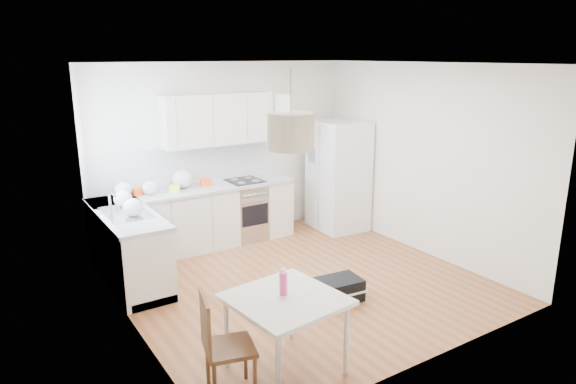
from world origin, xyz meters
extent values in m
plane|color=brown|center=(0.00, 0.00, 0.00)|extent=(4.20, 4.20, 0.00)
plane|color=white|center=(0.00, 0.00, 2.70)|extent=(4.20, 4.20, 0.00)
plane|color=white|center=(0.00, 2.10, 1.35)|extent=(4.20, 0.00, 4.20)
plane|color=white|center=(-2.10, 0.00, 1.35)|extent=(0.00, 4.20, 4.20)
plane|color=white|center=(2.10, 0.00, 1.35)|extent=(0.00, 4.20, 4.20)
cube|color=#BFE0F9|center=(-2.09, 1.15, 1.75)|extent=(0.02, 1.00, 1.00)
cube|color=silver|center=(-0.60, 1.80, 0.44)|extent=(3.00, 0.60, 0.88)
cube|color=silver|center=(-1.80, 1.20, 0.44)|extent=(0.60, 1.80, 0.88)
cube|color=#A4A6A8|center=(-0.60, 1.80, 0.90)|extent=(3.02, 0.64, 0.04)
cube|color=#A4A6A8|center=(-1.80, 1.20, 0.90)|extent=(0.64, 1.82, 0.04)
cube|color=white|center=(-0.60, 2.09, 1.21)|extent=(3.00, 0.01, 0.58)
cube|color=white|center=(-2.09, 1.20, 1.21)|extent=(0.01, 1.80, 0.58)
cube|color=silver|center=(-0.15, 1.94, 1.88)|extent=(1.70, 0.32, 0.75)
cube|color=beige|center=(-1.16, -1.49, 0.70)|extent=(1.01, 1.01, 0.04)
cylinder|color=silver|center=(-1.50, -1.92, 0.34)|extent=(0.05, 0.05, 0.68)
cylinder|color=silver|center=(-0.74, -1.83, 0.34)|extent=(0.05, 0.05, 0.68)
cylinder|color=silver|center=(-1.59, -1.15, 0.34)|extent=(0.05, 0.05, 0.68)
cylinder|color=silver|center=(-0.82, -1.07, 0.34)|extent=(0.05, 0.05, 0.68)
cylinder|color=#DD3D7E|center=(-1.15, -1.43, 0.85)|extent=(0.09, 0.09, 0.25)
cube|color=black|center=(0.09, -0.66, 0.13)|extent=(0.60, 0.43, 0.26)
cylinder|color=#BBAA8F|center=(-1.06, -1.42, 2.18)|extent=(0.43, 0.43, 0.31)
ellipsoid|color=white|center=(-1.64, 1.84, 1.03)|extent=(0.24, 0.20, 0.22)
ellipsoid|color=white|center=(-1.28, 1.81, 1.01)|extent=(0.21, 0.18, 0.19)
ellipsoid|color=white|center=(-0.76, 1.91, 1.05)|extent=(0.30, 0.25, 0.27)
ellipsoid|color=white|center=(-1.75, 1.44, 1.02)|extent=(0.23, 0.20, 0.21)
ellipsoid|color=white|center=(-1.76, 0.97, 1.03)|extent=(0.24, 0.21, 0.22)
cube|color=#E74714|center=(-0.42, 1.86, 0.97)|extent=(0.15, 0.10, 0.11)
cube|color=#F6FB27|center=(-0.93, 1.78, 0.97)|extent=(0.17, 0.15, 0.10)
cube|color=#B73516|center=(-1.42, 1.88, 0.97)|extent=(0.19, 0.16, 0.11)
camera|label=1|loc=(-3.38, -4.98, 2.80)|focal=32.00mm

